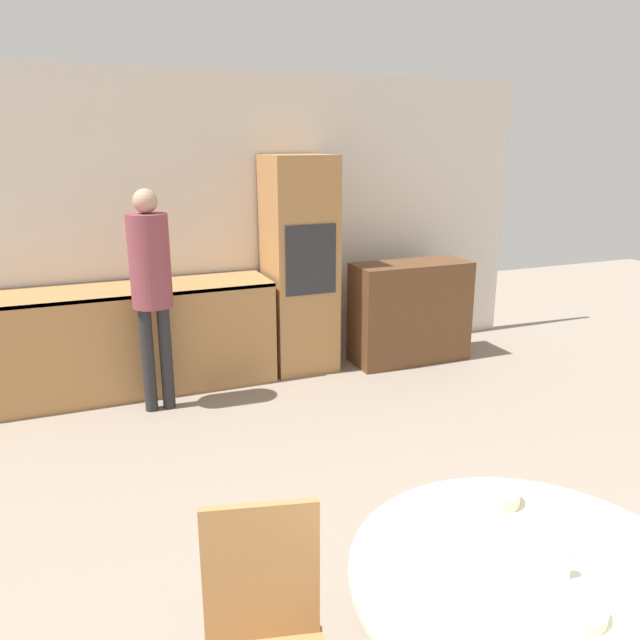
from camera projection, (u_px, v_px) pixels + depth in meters
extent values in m
cube|color=silver|center=(216.00, 225.00, 5.53)|extent=(6.17, 0.05, 2.60)
cube|color=#AD7A47|center=(117.00, 341.00, 5.12)|extent=(2.57, 0.60, 0.88)
cube|color=black|center=(112.00, 290.00, 5.00)|extent=(2.57, 0.60, 0.03)
cube|color=#AD7A47|center=(299.00, 265.00, 5.57)|extent=(0.57, 0.58, 1.91)
cube|color=#28282D|center=(311.00, 260.00, 5.28)|extent=(0.46, 0.01, 0.60)
cube|color=brown|center=(410.00, 312.00, 5.87)|extent=(1.10, 0.45, 0.94)
cylinder|color=beige|center=(531.00, 577.00, 1.95)|extent=(1.15, 1.15, 0.03)
cube|color=#AD7A47|center=(261.00, 572.00, 2.01)|extent=(0.38, 0.12, 0.50)
cylinder|color=#262628|center=(148.00, 360.00, 4.76)|extent=(0.10, 0.10, 0.83)
cylinder|color=#262628|center=(166.00, 357.00, 4.81)|extent=(0.10, 0.10, 0.83)
cylinder|color=brown|center=(150.00, 261.00, 4.57)|extent=(0.30, 0.30, 0.69)
sphere|color=tan|center=(145.00, 201.00, 4.45)|extent=(0.18, 0.18, 0.18)
cylinder|color=beige|center=(496.00, 495.00, 2.32)|extent=(0.17, 0.17, 0.05)
cylinder|color=beige|center=(575.00, 609.00, 1.76)|extent=(0.17, 0.17, 0.04)
cylinder|color=white|center=(566.00, 567.00, 1.91)|extent=(0.03, 0.03, 0.07)
cylinder|color=silver|center=(567.00, 554.00, 1.90)|extent=(0.03, 0.03, 0.01)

